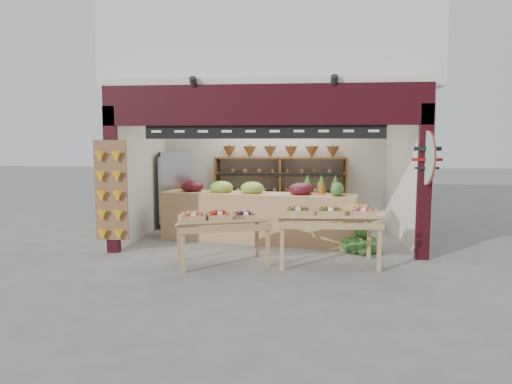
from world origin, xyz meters
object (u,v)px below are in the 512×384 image
(mid_counter, at_px, (257,215))
(watermelon_pile, at_px, (361,242))
(back_shelving, at_px, (280,176))
(display_table_right, at_px, (328,215))
(display_table_left, at_px, (216,220))
(cardboard_stack, at_px, (200,226))
(refrigerator, at_px, (176,189))

(mid_counter, height_order, watermelon_pile, mid_counter)
(back_shelving, bearing_deg, watermelon_pile, -58.17)
(mid_counter, xyz_separation_m, display_table_right, (1.33, -1.67, 0.28))
(display_table_left, bearing_deg, cardboard_stack, 108.92)
(cardboard_stack, bearing_deg, display_table_left, -71.08)
(refrigerator, height_order, cardboard_stack, refrigerator)
(display_table_right, bearing_deg, mid_counter, 128.60)
(display_table_right, bearing_deg, cardboard_stack, 141.29)
(display_table_left, height_order, display_table_right, display_table_right)
(back_shelving, height_order, cardboard_stack, back_shelving)
(refrigerator, relative_size, display_table_left, 1.08)
(cardboard_stack, bearing_deg, watermelon_pile, -19.67)
(cardboard_stack, bearing_deg, back_shelving, 39.84)
(back_shelving, relative_size, mid_counter, 0.78)
(display_table_left, relative_size, display_table_right, 1.00)
(refrigerator, distance_m, mid_counter, 2.55)
(display_table_right, xyz_separation_m, watermelon_pile, (0.66, 0.92, -0.62))
(refrigerator, bearing_deg, display_table_left, -83.55)
(cardboard_stack, distance_m, display_table_right, 3.38)
(refrigerator, bearing_deg, display_table_right, -61.67)
(cardboard_stack, height_order, watermelon_pile, cardboard_stack)
(refrigerator, height_order, mid_counter, refrigerator)
(cardboard_stack, height_order, mid_counter, mid_counter)
(cardboard_stack, relative_size, watermelon_pile, 1.39)
(mid_counter, bearing_deg, refrigerator, 145.13)
(back_shelving, distance_m, display_table_left, 3.77)
(display_table_left, xyz_separation_m, watermelon_pile, (2.50, 1.07, -0.54))
(refrigerator, xyz_separation_m, display_table_right, (3.40, -3.11, -0.09))
(refrigerator, height_order, watermelon_pile, refrigerator)
(mid_counter, bearing_deg, display_table_right, -51.40)
(refrigerator, distance_m, cardboard_stack, 1.47)
(display_table_right, height_order, watermelon_pile, display_table_right)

